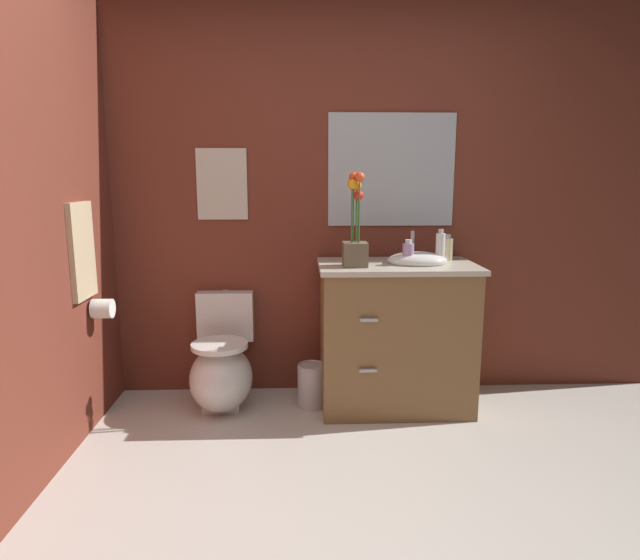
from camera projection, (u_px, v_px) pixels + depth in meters
wall_back at (354, 202)px, 3.49m from camera, size 4.14×0.05×2.50m
wall_left at (7, 216)px, 2.24m from camera, size 0.05×4.76×2.50m
toilet at (222, 369)px, 3.35m from camera, size 0.38×0.59×0.69m
vanity_cabinet at (396, 334)px, 3.33m from camera, size 0.94×0.56×1.08m
flower_vase at (355, 237)px, 3.11m from camera, size 0.14×0.14×0.54m
soap_bottle at (408, 254)px, 3.19m from camera, size 0.07×0.07×0.15m
lotion_bottle at (440, 248)px, 3.22m from camera, size 0.05×0.05×0.21m
hand_wash_bottle at (448, 249)px, 3.37m from camera, size 0.06×0.06×0.16m
trash_bin at (312, 385)px, 3.37m from camera, size 0.18×0.18×0.27m
wall_poster at (222, 184)px, 3.41m from camera, size 0.31×0.01×0.44m
wall_mirror at (391, 170)px, 3.43m from camera, size 0.80×0.01×0.70m
hanging_towel at (82, 251)px, 2.91m from camera, size 0.03×0.28×0.52m
toilet_paper_roll at (103, 309)px, 3.06m from camera, size 0.11×0.11×0.11m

